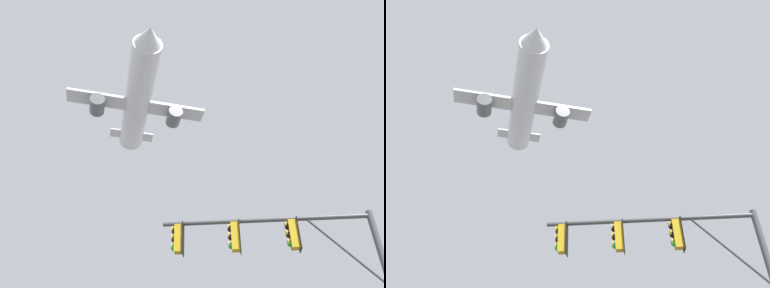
# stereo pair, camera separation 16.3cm
# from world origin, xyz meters

# --- Properties ---
(signal_pole_near) EXTENTS (6.70, 0.84, 6.66)m
(signal_pole_near) POSITION_xyz_m (3.26, 7.68, 5.17)
(signal_pole_near) COLOR #4C4C51
(signal_pole_near) RESTS_ON ground
(airplane) EXTENTS (17.30, 22.40, 6.15)m
(airplane) POSITION_xyz_m (-7.15, 30.77, 32.82)
(airplane) COLOR white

